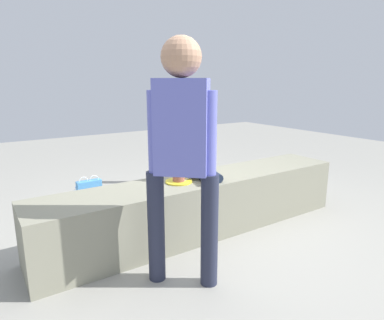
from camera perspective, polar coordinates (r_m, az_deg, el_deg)
The scene contains 13 objects.
ground_plane at distance 3.04m, azimuth 1.61°, elevation -11.93°, with size 12.00×12.00×0.00m, color gray.
concrete_ledge at distance 2.95m, azimuth 1.64°, elevation -7.63°, with size 2.86×0.50×0.49m, color gray.
child_seated at distance 2.79m, azimuth 1.56°, elevation 0.98°, with size 0.29×0.34×0.48m.
adult_standing at distance 2.02m, azimuth -1.74°, elevation 2.97°, with size 0.37×0.35×1.55m.
cake_plate at distance 2.74m, azimuth -2.27°, elevation -3.39°, with size 0.22×0.22×0.07m.
gift_bag at distance 3.54m, azimuth -17.04°, elevation -5.91°, with size 0.24×0.08×0.38m.
railing_post at distance 4.30m, azimuth 2.14°, elevation 1.94°, with size 0.36×0.36×1.19m.
water_bottle_near_gift at distance 4.15m, azimuth -0.77°, elevation -3.77°, with size 0.06×0.06×0.18m.
water_bottle_far_side at distance 3.87m, azimuth -18.96°, elevation -5.75°, with size 0.07×0.07×0.19m.
party_cup_red at distance 4.66m, azimuth 5.07°, elevation -2.33°, with size 0.08×0.08×0.10m, color red.
cake_box_white at distance 3.84m, azimuth 7.48°, elevation -5.51°, with size 0.28×0.29×0.13m, color white.
handbag_black_leather at distance 4.14m, azimuth 11.30°, elevation -3.80°, with size 0.28×0.13×0.29m.
handbag_brown_canvas at distance 4.06m, azimuth -4.53°, elevation -3.84°, with size 0.28×0.14×0.31m.
Camera 1 is at (-1.59, -2.25, 1.29)m, focal length 31.23 mm.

